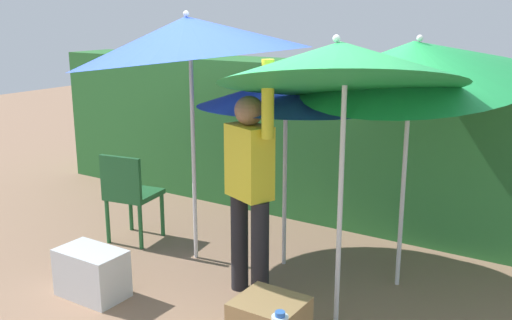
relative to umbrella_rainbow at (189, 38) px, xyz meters
name	(u,v)px	position (x,y,z in m)	size (l,w,h in m)	color
ground_plane	(235,307)	(0.83, -0.55, -1.98)	(24.00, 24.00, 0.00)	#937056
hedge_row	(358,145)	(0.83, 1.73, -1.14)	(8.00, 0.70, 1.67)	#2D7033
umbrella_rainbow	(189,38)	(0.00, 0.00, 0.00)	(2.08, 2.06, 2.29)	silver
umbrella_orange	(415,62)	(1.77, 0.49, -0.15)	(1.81, 1.80, 2.19)	silver
umbrella_yellow	(285,93)	(0.74, 0.34, -0.44)	(1.48, 1.50, 1.72)	silver
umbrella_navy	(341,64)	(1.56, -0.36, -0.11)	(1.68, 1.64, 2.26)	silver
person_vendor	(249,183)	(0.82, -0.32, -1.05)	(0.54, 0.34, 1.88)	black
chair_plastic	(130,192)	(-0.77, -0.01, -1.47)	(0.51, 0.51, 0.89)	#236633
cooler_box	(92,273)	(-0.23, -1.01, -1.79)	(0.54, 0.33, 0.39)	silver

